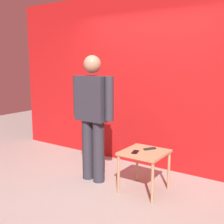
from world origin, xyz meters
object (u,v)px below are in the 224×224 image
cell_phone (135,152)px  tv_remote (150,149)px  standing_person (93,112)px  side_table (144,157)px

cell_phone → tv_remote: 0.24m
tv_remote → cell_phone: bearing=-81.8°
standing_person → side_table: standing_person is taller
standing_person → side_table: size_ratio=3.25×
side_table → tv_remote: (0.02, 0.11, 0.09)m
standing_person → side_table: bearing=5.3°
standing_person → cell_phone: (0.71, -0.03, -0.45)m
standing_person → tv_remote: (0.81, 0.18, -0.44)m
side_table → cell_phone: bearing=-125.8°
tv_remote → standing_person: bearing=-134.8°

